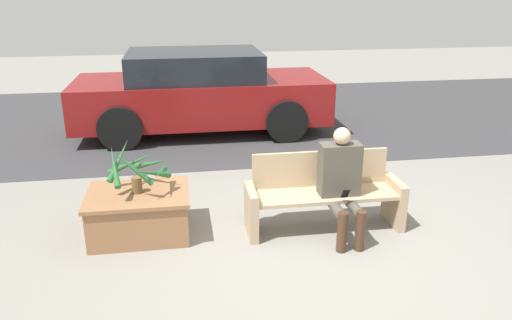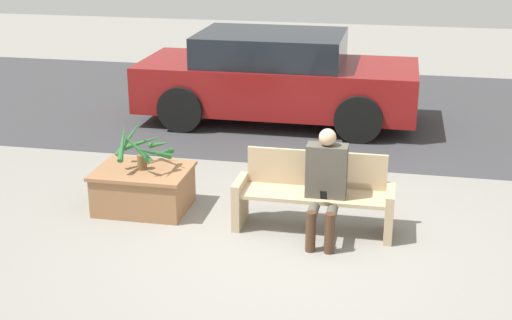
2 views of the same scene
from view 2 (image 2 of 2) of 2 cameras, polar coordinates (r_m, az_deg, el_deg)
The scene contains 7 objects.
ground_plane at distance 7.48m, azimuth 2.21°, elevation -6.69°, with size 30.00×30.00×0.00m, color gray.
road_surface at distance 12.48m, azimuth 6.23°, elevation 4.10°, with size 20.00×6.00×0.01m, color #38383A.
bench at distance 7.69m, azimuth 4.67°, elevation -2.75°, with size 1.70×0.49×0.83m.
person_seated at distance 7.42m, azimuth 5.58°, elevation -1.66°, with size 0.43×0.63×1.17m.
planter_box at distance 8.31m, azimuth -8.99°, elevation -2.19°, with size 1.07×0.81×0.49m.
potted_plant at distance 8.14m, azimuth -9.02°, elevation 1.04°, with size 0.69×0.74×0.55m.
parked_car at distance 11.55m, azimuth 1.62°, elevation 6.63°, with size 4.41×1.98×1.44m.
Camera 2 is at (1.05, -6.63, 3.31)m, focal length 50.00 mm.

